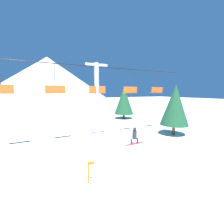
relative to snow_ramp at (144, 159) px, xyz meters
name	(u,v)px	position (x,y,z in m)	size (l,w,h in m)	color
ground_plane	(135,164)	(-0.16, 0.81, -0.71)	(220.00, 220.00, 0.00)	white
mountain_ridge	(48,80)	(-0.16, 74.47, 10.20)	(63.34, 63.34, 21.82)	silver
snow_ramp	(144,159)	(0.00, 0.00, 0.00)	(2.83, 3.25, 1.41)	white
snowboarder	(135,136)	(-0.10, 0.99, 1.28)	(1.47, 0.31, 1.20)	#B22D2D
chairlift	(97,95)	(-0.23, 7.71, 3.93)	(24.28, 0.51, 7.98)	#B2B2B7
pine_tree_near	(175,105)	(8.24, 4.82, 2.80)	(3.19, 3.19, 5.86)	#4C3823
pine_tree_far	(124,100)	(8.58, 16.64, 2.69)	(3.56, 3.56, 5.93)	#4C3823
trail_marker	(89,172)	(-3.67, 0.19, -0.03)	(0.41, 0.10, 1.25)	orange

